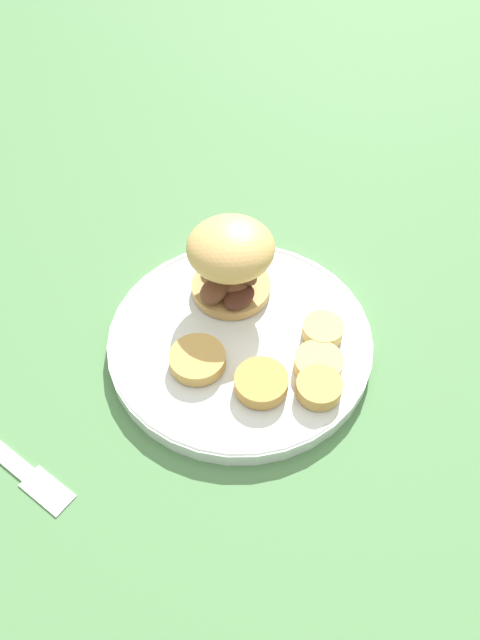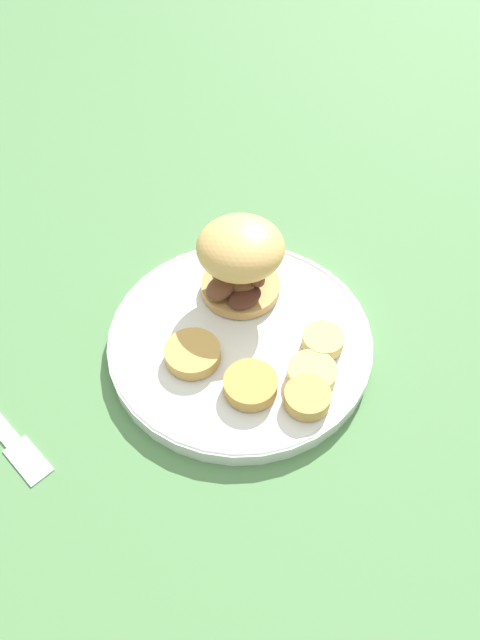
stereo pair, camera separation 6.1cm
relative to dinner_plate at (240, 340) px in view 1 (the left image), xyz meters
The scene contains 9 objects.
ground_plane 0.01m from the dinner_plate, ahead, with size 4.00×4.00×0.00m, color #4C7A47.
dinner_plate is the anchor object (origin of this frame).
sandwich 0.08m from the dinner_plate, 149.45° to the left, with size 0.09×0.09×0.09m.
potato_round_0 0.08m from the dinner_plate, 51.01° to the left, with size 0.04×0.04×0.01m, color #DBB766.
potato_round_1 0.07m from the dinner_plate, 22.06° to the right, with size 0.05×0.05×0.02m, color #BC8942.
potato_round_2 0.09m from the dinner_plate, 22.72° to the left, with size 0.05×0.05×0.01m, color #DBB766.
potato_round_3 0.10m from the dinner_plate, ahead, with size 0.04×0.04×0.02m, color tan.
potato_round_4 0.06m from the dinner_plate, 88.93° to the right, with size 0.05×0.05×0.01m, color tan.
fork 0.24m from the dinner_plate, 97.66° to the right, with size 0.15×0.05×0.00m.
Camera 1 is at (0.29, -0.24, 0.52)m, focal length 35.00 mm.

